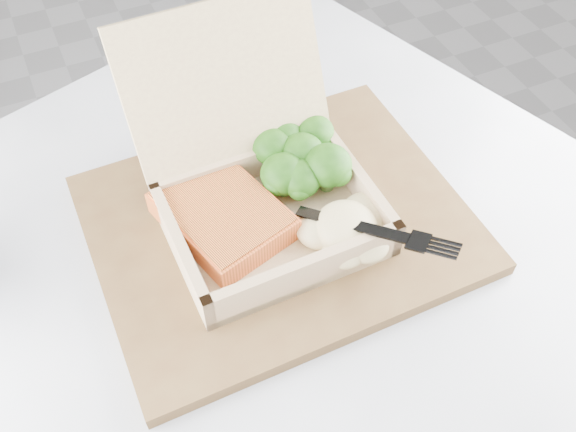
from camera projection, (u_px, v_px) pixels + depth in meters
name	position (u px, v px, depth m)	size (l,w,h in m)	color
floor	(500.00, 409.00, 1.27)	(4.00, 4.00, 0.00)	#949399
cafe_table	(273.00, 352.00, 0.77)	(0.95, 0.95, 0.71)	black
serving_tray	(279.00, 224.00, 0.65)	(0.37, 0.29, 0.02)	brown
takeout_container	(258.00, 177.00, 0.62)	(0.20, 0.22, 0.18)	tan
salmon_fillet	(223.00, 216.00, 0.62)	(0.09, 0.12, 0.03)	orange
broccoli_pile	(302.00, 160.00, 0.66)	(0.11, 0.11, 0.04)	#2D6C18
mashed_potatoes	(346.00, 227.00, 0.60)	(0.10, 0.09, 0.03)	#D2BC88
plastic_fork	(331.00, 217.00, 0.60)	(0.11, 0.14, 0.02)	black
receipt	(190.00, 130.00, 0.75)	(0.07, 0.13, 0.00)	white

